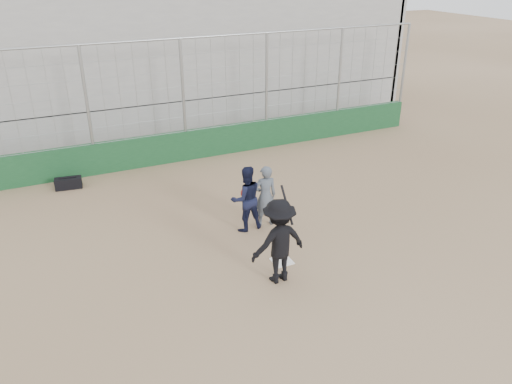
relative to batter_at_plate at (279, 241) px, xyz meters
name	(u,v)px	position (x,y,z in m)	size (l,w,h in m)	color
ground	(282,261)	(0.39, 0.57, -0.94)	(90.00, 90.00, 0.00)	brown
home_plate	(282,261)	(0.39, 0.57, -0.93)	(0.44, 0.44, 0.02)	white
backstop	(186,132)	(0.39, 7.57, 0.02)	(18.10, 0.25, 4.04)	#133D1F
bleachers	(145,50)	(0.39, 12.52, 1.98)	(20.25, 6.70, 6.98)	gray
batter_at_plate	(279,241)	(0.00, 0.00, 0.00)	(1.25, 0.82, 2.02)	black
catcher_crouched	(246,209)	(0.26, 2.25, -0.36)	(0.88, 0.71, 1.16)	black
umpire	(265,199)	(0.80, 2.30, -0.21)	(0.59, 0.39, 1.47)	#48505B
equipment_bag	(68,183)	(-3.55, 6.78, -0.78)	(0.80, 0.43, 0.37)	black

